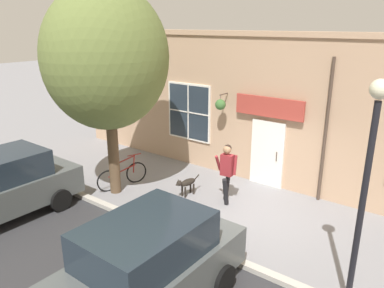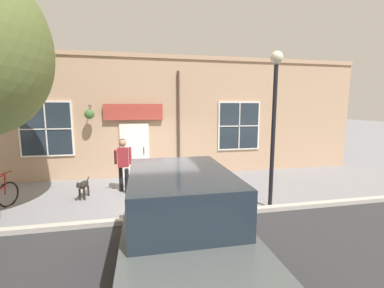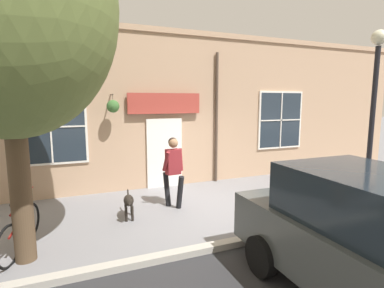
{
  "view_description": "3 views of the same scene",
  "coord_description": "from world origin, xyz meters",
  "px_view_note": "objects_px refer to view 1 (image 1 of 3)",
  "views": [
    {
      "loc": [
        8.07,
        4.22,
        4.95
      ],
      "look_at": [
        -0.26,
        -2.1,
        1.56
      ],
      "focal_mm": 35.0,
      "sensor_mm": 36.0,
      "label": 1
    },
    {
      "loc": [
        7.95,
        -0.39,
        2.75
      ],
      "look_at": [
        -0.59,
        1.38,
        1.48
      ],
      "focal_mm": 24.0,
      "sensor_mm": 36.0,
      "label": 2
    },
    {
      "loc": [
        6.47,
        -3.21,
        2.62
      ],
      "look_at": [
        -1.21,
        -0.07,
        1.43
      ],
      "focal_mm": 28.0,
      "sensor_mm": 36.0,
      "label": 3
    }
  ],
  "objects_px": {
    "pedestrian_walking": "(227,168)",
    "street_tree_by_curb": "(107,60)",
    "leaning_bicycle": "(123,175)",
    "parked_car_mid_block": "(141,270)",
    "street_lamp": "(369,163)",
    "dog_on_leash": "(187,183)"
  },
  "relations": [
    {
      "from": "pedestrian_walking",
      "to": "street_lamp",
      "type": "height_order",
      "value": "street_lamp"
    },
    {
      "from": "leaning_bicycle",
      "to": "parked_car_mid_block",
      "type": "height_order",
      "value": "parked_car_mid_block"
    },
    {
      "from": "street_tree_by_curb",
      "to": "parked_car_mid_block",
      "type": "height_order",
      "value": "street_tree_by_curb"
    },
    {
      "from": "dog_on_leash",
      "to": "street_tree_by_curb",
      "type": "height_order",
      "value": "street_tree_by_curb"
    },
    {
      "from": "street_tree_by_curb",
      "to": "street_lamp",
      "type": "distance_m",
      "value": 7.22
    },
    {
      "from": "leaning_bicycle",
      "to": "street_lamp",
      "type": "height_order",
      "value": "street_lamp"
    },
    {
      "from": "pedestrian_walking",
      "to": "street_tree_by_curb",
      "type": "height_order",
      "value": "street_tree_by_curb"
    },
    {
      "from": "pedestrian_walking",
      "to": "leaning_bicycle",
      "type": "distance_m",
      "value": 3.43
    },
    {
      "from": "street_tree_by_curb",
      "to": "leaning_bicycle",
      "type": "xyz_separation_m",
      "value": [
        -0.39,
        -0.11,
        -3.59
      ]
    },
    {
      "from": "street_lamp",
      "to": "parked_car_mid_block",
      "type": "bearing_deg",
      "value": -49.32
    },
    {
      "from": "pedestrian_walking",
      "to": "street_lamp",
      "type": "distance_m",
      "value": 4.84
    },
    {
      "from": "leaning_bicycle",
      "to": "parked_car_mid_block",
      "type": "xyz_separation_m",
      "value": [
        3.54,
        4.33,
        0.5
      ]
    },
    {
      "from": "pedestrian_walking",
      "to": "parked_car_mid_block",
      "type": "xyz_separation_m",
      "value": [
        4.59,
        1.14,
        -0.18
      ]
    },
    {
      "from": "dog_on_leash",
      "to": "street_lamp",
      "type": "bearing_deg",
      "value": 71.07
    },
    {
      "from": "dog_on_leash",
      "to": "parked_car_mid_block",
      "type": "bearing_deg",
      "value": 28.59
    },
    {
      "from": "pedestrian_walking",
      "to": "street_tree_by_curb",
      "type": "distance_m",
      "value": 4.48
    },
    {
      "from": "street_tree_by_curb",
      "to": "street_lamp",
      "type": "bearing_deg",
      "value": 84.39
    },
    {
      "from": "pedestrian_walking",
      "to": "dog_on_leash",
      "type": "distance_m",
      "value": 1.39
    },
    {
      "from": "dog_on_leash",
      "to": "leaning_bicycle",
      "type": "xyz_separation_m",
      "value": [
        0.68,
        -2.03,
        -0.03
      ]
    },
    {
      "from": "dog_on_leash",
      "to": "leaning_bicycle",
      "type": "distance_m",
      "value": 2.14
    },
    {
      "from": "dog_on_leash",
      "to": "leaning_bicycle",
      "type": "bearing_deg",
      "value": -71.39
    },
    {
      "from": "street_tree_by_curb",
      "to": "leaning_bicycle",
      "type": "relative_size",
      "value": 3.56
    }
  ]
}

